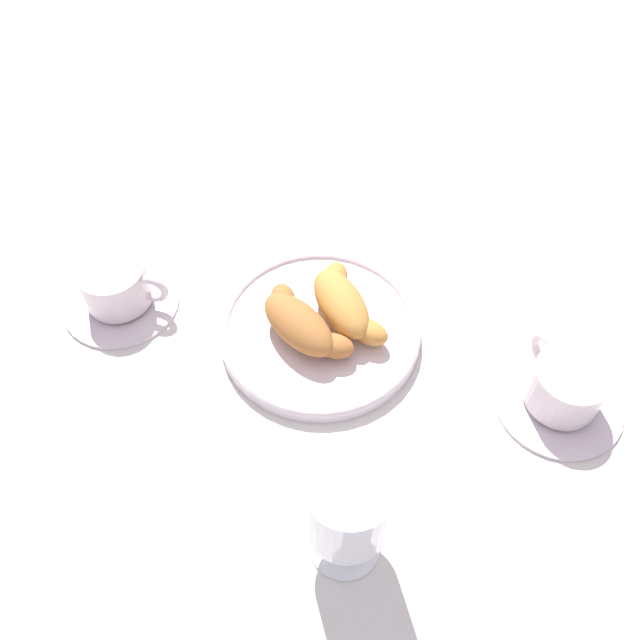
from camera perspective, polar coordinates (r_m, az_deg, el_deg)
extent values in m
plane|color=silver|center=(0.75, -0.02, -2.60)|extent=(2.20, 2.20, 0.00)
cylinder|color=silver|center=(0.76, 0.00, -1.01)|extent=(0.23, 0.23, 0.02)
torus|color=silver|center=(0.75, 0.00, -0.67)|extent=(0.23, 0.23, 0.01)
ellipsoid|color=#AD6B33|center=(0.72, -1.86, -0.38)|extent=(0.11, 0.09, 0.04)
ellipsoid|color=#AD6B33|center=(0.72, 1.19, -2.22)|extent=(0.05, 0.05, 0.03)
ellipsoid|color=#AD6B33|center=(0.75, -3.20, 1.73)|extent=(0.05, 0.03, 0.03)
ellipsoid|color=#CC893D|center=(0.74, 1.81, 1.42)|extent=(0.11, 0.07, 0.04)
ellipsoid|color=#CC893D|center=(0.73, 4.19, -1.01)|extent=(0.05, 0.05, 0.03)
ellipsoid|color=#CC893D|center=(0.77, 1.30, 3.62)|extent=(0.05, 0.04, 0.03)
cylinder|color=silver|center=(0.82, -16.58, 1.59)|extent=(0.14, 0.14, 0.01)
cylinder|color=silver|center=(0.80, -17.08, 2.94)|extent=(0.08, 0.08, 0.05)
cylinder|color=#937A60|center=(0.78, -17.46, 3.97)|extent=(0.07, 0.07, 0.01)
torus|color=silver|center=(0.78, -14.16, 2.58)|extent=(0.03, 0.04, 0.04)
cylinder|color=silver|center=(0.76, 19.62, -6.53)|extent=(0.14, 0.14, 0.01)
cylinder|color=silver|center=(0.73, 20.27, -5.31)|extent=(0.08, 0.08, 0.05)
cylinder|color=brown|center=(0.71, 20.76, -4.37)|extent=(0.07, 0.07, 0.01)
torus|color=silver|center=(0.75, 18.54, -2.47)|extent=(0.04, 0.01, 0.04)
cylinder|color=white|center=(0.65, 2.10, -18.46)|extent=(0.07, 0.07, 0.01)
cylinder|color=white|center=(0.62, 2.18, -17.59)|extent=(0.01, 0.01, 0.05)
cylinder|color=white|center=(0.56, 2.40, -15.32)|extent=(0.08, 0.08, 0.08)
cylinder|color=yellow|center=(0.57, 2.35, -15.83)|extent=(0.07, 0.07, 0.05)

